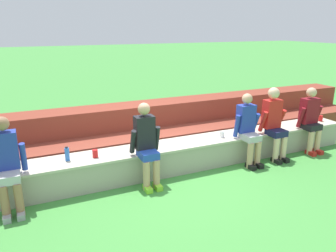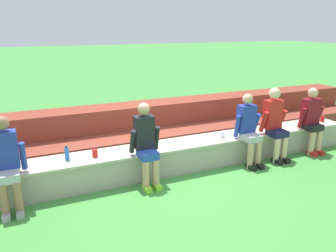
{
  "view_description": "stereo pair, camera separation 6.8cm",
  "coord_description": "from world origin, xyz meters",
  "px_view_note": "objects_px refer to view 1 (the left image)",
  "views": [
    {
      "loc": [
        -2.12,
        -4.63,
        2.5
      ],
      "look_at": [
        0.1,
        0.28,
        0.84
      ],
      "focal_mm": 34.94,
      "sensor_mm": 36.0,
      "label": 1
    },
    {
      "loc": [
        -2.06,
        -4.65,
        2.5
      ],
      "look_at": [
        0.1,
        0.28,
        0.84
      ],
      "focal_mm": 34.94,
      "sensor_mm": 36.0,
      "label": 2
    }
  ],
  "objects_px": {
    "person_far_right": "(274,122)",
    "plastic_cup_right_end": "(222,134)",
    "person_left_of_center": "(7,164)",
    "plastic_cup_middle": "(321,118)",
    "person_right_of_center": "(248,128)",
    "plastic_cup_left_end": "(95,153)",
    "water_bottle_mid_right": "(67,154)",
    "person_center": "(147,144)",
    "person_rightmost_edge": "(311,118)"
  },
  "relations": [
    {
      "from": "person_left_of_center",
      "to": "water_bottle_mid_right",
      "type": "distance_m",
      "value": 0.88
    },
    {
      "from": "person_left_of_center",
      "to": "person_far_right",
      "type": "distance_m",
      "value": 4.63
    },
    {
      "from": "person_rightmost_edge",
      "to": "plastic_cup_middle",
      "type": "xyz_separation_m",
      "value": [
        0.64,
        0.29,
        -0.15
      ]
    },
    {
      "from": "person_right_of_center",
      "to": "plastic_cup_middle",
      "type": "bearing_deg",
      "value": 7.39
    },
    {
      "from": "plastic_cup_middle",
      "to": "plastic_cup_right_end",
      "type": "relative_size",
      "value": 1.09
    },
    {
      "from": "person_right_of_center",
      "to": "person_rightmost_edge",
      "type": "distance_m",
      "value": 1.54
    },
    {
      "from": "person_left_of_center",
      "to": "person_center",
      "type": "relative_size",
      "value": 0.99
    },
    {
      "from": "person_left_of_center",
      "to": "person_right_of_center",
      "type": "distance_m",
      "value": 4.01
    },
    {
      "from": "person_far_right",
      "to": "plastic_cup_left_end",
      "type": "distance_m",
      "value": 3.41
    },
    {
      "from": "water_bottle_mid_right",
      "to": "plastic_cup_middle",
      "type": "bearing_deg",
      "value": -0.29
    },
    {
      "from": "person_left_of_center",
      "to": "water_bottle_mid_right",
      "type": "height_order",
      "value": "person_left_of_center"
    },
    {
      "from": "plastic_cup_middle",
      "to": "plastic_cup_right_end",
      "type": "height_order",
      "value": "plastic_cup_middle"
    },
    {
      "from": "person_right_of_center",
      "to": "water_bottle_mid_right",
      "type": "bearing_deg",
      "value": 174.48
    },
    {
      "from": "person_left_of_center",
      "to": "person_right_of_center",
      "type": "height_order",
      "value": "person_left_of_center"
    },
    {
      "from": "person_left_of_center",
      "to": "plastic_cup_middle",
      "type": "distance_m",
      "value": 6.19
    },
    {
      "from": "plastic_cup_middle",
      "to": "plastic_cup_left_end",
      "type": "xyz_separation_m",
      "value": [
        -4.95,
        -0.02,
        0.0
      ]
    },
    {
      "from": "plastic_cup_middle",
      "to": "person_far_right",
      "type": "bearing_deg",
      "value": -170.39
    },
    {
      "from": "water_bottle_mid_right",
      "to": "plastic_cup_left_end",
      "type": "distance_m",
      "value": 0.43
    },
    {
      "from": "person_right_of_center",
      "to": "person_left_of_center",
      "type": "bearing_deg",
      "value": 179.85
    },
    {
      "from": "water_bottle_mid_right",
      "to": "plastic_cup_middle",
      "type": "height_order",
      "value": "water_bottle_mid_right"
    },
    {
      "from": "water_bottle_mid_right",
      "to": "plastic_cup_right_end",
      "type": "relative_size",
      "value": 2.02
    },
    {
      "from": "person_right_of_center",
      "to": "person_far_right",
      "type": "bearing_deg",
      "value": 1.71
    },
    {
      "from": "person_right_of_center",
      "to": "plastic_cup_left_end",
      "type": "bearing_deg",
      "value": 174.59
    },
    {
      "from": "plastic_cup_right_end",
      "to": "plastic_cup_left_end",
      "type": "height_order",
      "value": "plastic_cup_left_end"
    },
    {
      "from": "person_rightmost_edge",
      "to": "plastic_cup_right_end",
      "type": "xyz_separation_m",
      "value": [
        -1.94,
        0.27,
        -0.15
      ]
    },
    {
      "from": "water_bottle_mid_right",
      "to": "plastic_cup_left_end",
      "type": "relative_size",
      "value": 1.8
    },
    {
      "from": "water_bottle_mid_right",
      "to": "plastic_cup_middle",
      "type": "distance_m",
      "value": 5.37
    },
    {
      "from": "person_center",
      "to": "person_far_right",
      "type": "relative_size",
      "value": 0.98
    },
    {
      "from": "person_center",
      "to": "plastic_cup_left_end",
      "type": "xyz_separation_m",
      "value": [
        -0.76,
        0.29,
        -0.15
      ]
    },
    {
      "from": "person_center",
      "to": "plastic_cup_right_end",
      "type": "height_order",
      "value": "person_center"
    },
    {
      "from": "person_center",
      "to": "plastic_cup_middle",
      "type": "xyz_separation_m",
      "value": [
        4.18,
        0.31,
        -0.15
      ]
    },
    {
      "from": "person_right_of_center",
      "to": "plastic_cup_right_end",
      "type": "relative_size",
      "value": 11.81
    },
    {
      "from": "person_left_of_center",
      "to": "person_far_right",
      "type": "bearing_deg",
      "value": 0.1
    },
    {
      "from": "person_left_of_center",
      "to": "person_right_of_center",
      "type": "xyz_separation_m",
      "value": [
        4.01,
        -0.01,
        -0.01
      ]
    },
    {
      "from": "plastic_cup_middle",
      "to": "person_rightmost_edge",
      "type": "bearing_deg",
      "value": -155.21
    },
    {
      "from": "person_center",
      "to": "person_far_right",
      "type": "xyz_separation_m",
      "value": [
        2.63,
        0.04,
        0.03
      ]
    },
    {
      "from": "person_center",
      "to": "person_rightmost_edge",
      "type": "distance_m",
      "value": 3.55
    },
    {
      "from": "person_left_of_center",
      "to": "person_far_right",
      "type": "height_order",
      "value": "person_far_right"
    },
    {
      "from": "person_far_right",
      "to": "plastic_cup_right_end",
      "type": "xyz_separation_m",
      "value": [
        -1.02,
        0.24,
        -0.19
      ]
    },
    {
      "from": "person_left_of_center",
      "to": "plastic_cup_left_end",
      "type": "bearing_deg",
      "value": 11.51
    },
    {
      "from": "person_far_right",
      "to": "plastic_cup_right_end",
      "type": "bearing_deg",
      "value": 166.85
    },
    {
      "from": "person_center",
      "to": "water_bottle_mid_right",
      "type": "xyz_separation_m",
      "value": [
        -1.19,
        0.34,
        -0.11
      ]
    },
    {
      "from": "person_far_right",
      "to": "plastic_cup_right_end",
      "type": "distance_m",
      "value": 1.06
    },
    {
      "from": "plastic_cup_right_end",
      "to": "person_left_of_center",
      "type": "bearing_deg",
      "value": -176.1
    },
    {
      "from": "person_center",
      "to": "person_right_of_center",
      "type": "xyz_separation_m",
      "value": [
        2.01,
        0.03,
        -0.01
      ]
    },
    {
      "from": "person_far_right",
      "to": "plastic_cup_right_end",
      "type": "relative_size",
      "value": 12.37
    },
    {
      "from": "person_right_of_center",
      "to": "water_bottle_mid_right",
      "type": "distance_m",
      "value": 3.21
    },
    {
      "from": "person_left_of_center",
      "to": "plastic_cup_left_end",
      "type": "xyz_separation_m",
      "value": [
        1.24,
        0.25,
        -0.15
      ]
    },
    {
      "from": "person_left_of_center",
      "to": "plastic_cup_right_end",
      "type": "bearing_deg",
      "value": 3.9
    },
    {
      "from": "plastic_cup_middle",
      "to": "plastic_cup_right_end",
      "type": "distance_m",
      "value": 2.57
    }
  ]
}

